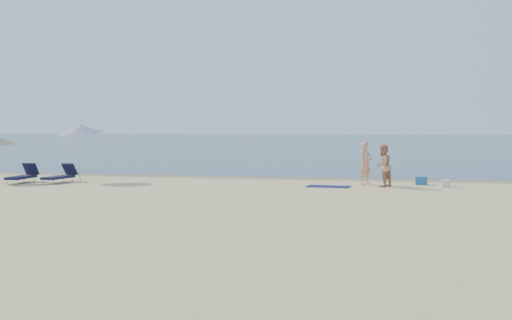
{
  "coord_description": "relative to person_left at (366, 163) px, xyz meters",
  "views": [
    {
      "loc": [
        5.17,
        -9.4,
        2.36
      ],
      "look_at": [
        -0.33,
        16.0,
        1.0
      ],
      "focal_mm": 45.0,
      "sensor_mm": 36.0,
      "label": 1
    }
  ],
  "objects": [
    {
      "name": "white_bag",
      "position": [
        3.11,
        -0.36,
        -0.73
      ],
      "size": [
        0.36,
        0.31,
        0.3
      ],
      "primitive_type": "cube",
      "rotation": [
        0.0,
        0.0,
        -0.05
      ],
      "color": "silver",
      "rests_on": "ground"
    },
    {
      "name": "person_right",
      "position": [
        0.7,
        -0.84,
        -0.05
      ],
      "size": [
        0.97,
        1.01,
        1.65
      ],
      "primitive_type": "imported",
      "rotation": [
        0.0,
        0.0,
        -2.18
      ],
      "color": "tan",
      "rests_on": "ground"
    },
    {
      "name": "umbrella_near",
      "position": [
        -12.08,
        -0.9,
        1.37
      ],
      "size": [
        2.33,
        2.35,
        2.59
      ],
      "rotation": [
        0.0,
        0.0,
        -0.19
      ],
      "color": "silver",
      "rests_on": "ground"
    },
    {
      "name": "person_left",
      "position": [
        0.0,
        0.0,
        0.0
      ],
      "size": [
        0.71,
        0.76,
        1.75
      ],
      "primitive_type": "imported",
      "rotation": [
        0.0,
        0.0,
        0.97
      ],
      "color": "#DF977D",
      "rests_on": "ground"
    },
    {
      "name": "ground",
      "position": [
        -4.03,
        -16.87,
        -0.88
      ],
      "size": [
        160.0,
        160.0,
        0.0
      ],
      "primitive_type": "plane",
      "color": "beige",
      "rests_on": "ground"
    },
    {
      "name": "lounger_right",
      "position": [
        -12.6,
        -1.76,
        -0.59
      ],
      "size": [
        0.8,
        1.86,
        0.79
      ],
      "rotation": [
        0.0,
        0.0,
        -0.12
      ],
      "color": "#131736",
      "rests_on": "ground"
    },
    {
      "name": "blue_cooler",
      "position": [
        2.21,
        0.48,
        -0.71
      ],
      "size": [
        0.47,
        0.33,
        0.33
      ],
      "primitive_type": "cube",
      "rotation": [
        0.0,
        0.0,
        -0.0
      ],
      "color": "#1F58A8",
      "rests_on": "ground"
    },
    {
      "name": "wet_sand_strip",
      "position": [
        -4.03,
        2.53,
        -0.87
      ],
      "size": [
        240.0,
        1.6,
        0.0
      ],
      "primitive_type": "cube",
      "color": "#847254",
      "rests_on": "ground"
    },
    {
      "name": "lounger_left",
      "position": [
        -14.12,
        -2.13,
        -0.58
      ],
      "size": [
        0.68,
        1.86,
        0.81
      ],
      "rotation": [
        0.0,
        0.0,
        0.05
      ],
      "color": "#141537",
      "rests_on": "ground"
    },
    {
      "name": "sea",
      "position": [
        -4.03,
        83.13,
        -0.87
      ],
      "size": [
        240.0,
        160.0,
        0.01
      ],
      "primitive_type": "cube",
      "color": "#0B2747",
      "rests_on": "ground"
    },
    {
      "name": "beach_towel",
      "position": [
        -1.38,
        -1.23,
        -0.86
      ],
      "size": [
        1.73,
        1.06,
        0.03
      ],
      "primitive_type": "cube",
      "rotation": [
        0.0,
        0.0,
        -0.08
      ],
      "color": "#0F154E",
      "rests_on": "ground"
    }
  ]
}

